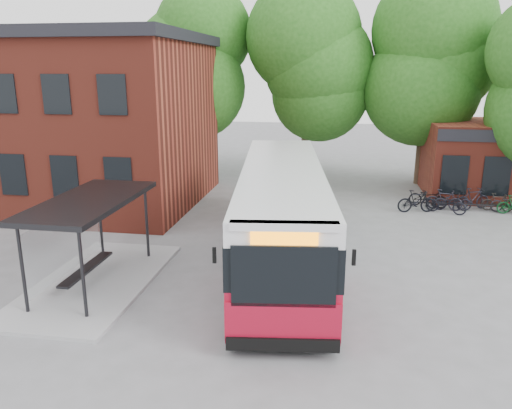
% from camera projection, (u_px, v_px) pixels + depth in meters
% --- Properties ---
extents(ground, '(100.00, 100.00, 0.00)m').
position_uv_depth(ground, '(237.00, 280.00, 16.59)').
color(ground, slate).
extents(station_building, '(18.40, 10.40, 8.50)m').
position_uv_depth(station_building, '(27.00, 119.00, 26.08)').
color(station_building, maroon).
rests_on(station_building, ground).
extents(bus_shelter, '(3.60, 7.00, 2.90)m').
position_uv_depth(bus_shelter, '(93.00, 242.00, 15.96)').
color(bus_shelter, black).
rests_on(bus_shelter, ground).
extents(bike_rail, '(5.20, 0.10, 0.38)m').
position_uv_depth(bike_rail, '(462.00, 207.00, 24.59)').
color(bike_rail, black).
rests_on(bike_rail, ground).
extents(tree_0, '(7.92, 7.92, 11.00)m').
position_uv_depth(tree_0, '(193.00, 90.00, 31.30)').
color(tree_0, '#215817').
rests_on(tree_0, ground).
extents(tree_1, '(7.92, 7.92, 10.40)m').
position_uv_depth(tree_1, '(306.00, 95.00, 31.23)').
color(tree_1, '#215817').
rests_on(tree_1, ground).
extents(tree_2, '(7.92, 7.92, 11.00)m').
position_uv_depth(tree_2, '(425.00, 91.00, 29.09)').
color(tree_2, '#215817').
rests_on(tree_2, ground).
extents(city_bus, '(4.51, 13.82, 3.45)m').
position_uv_depth(city_bus, '(282.00, 214.00, 18.07)').
color(city_bus, maroon).
rests_on(city_bus, ground).
extents(bicycle_0, '(2.02, 1.31, 1.00)m').
position_uv_depth(bicycle_0, '(428.00, 197.00, 25.27)').
color(bicycle_0, black).
rests_on(bicycle_0, ground).
extents(bicycle_1, '(1.93, 0.92, 1.12)m').
position_uv_depth(bicycle_1, '(416.00, 201.00, 24.27)').
color(bicycle_1, black).
rests_on(bicycle_1, ground).
extents(bicycle_2, '(2.02, 1.35, 1.00)m').
position_uv_depth(bicycle_2, '(446.00, 203.00, 24.12)').
color(bicycle_2, black).
rests_on(bicycle_2, ground).
extents(bicycle_3, '(1.80, 0.94, 1.04)m').
position_uv_depth(bicycle_3, '(444.00, 200.00, 24.68)').
color(bicycle_3, '#23232C').
rests_on(bicycle_3, ground).
extents(bicycle_4, '(1.80, 0.69, 0.93)m').
position_uv_depth(bicycle_4, '(453.00, 201.00, 24.62)').
color(bicycle_4, black).
rests_on(bicycle_4, ground).
extents(bicycle_5, '(1.88, 1.17, 1.10)m').
position_uv_depth(bicycle_5, '(473.00, 199.00, 24.80)').
color(bicycle_5, black).
rests_on(bicycle_5, ground).
extents(bicycle_6, '(1.79, 0.72, 0.92)m').
position_uv_depth(bicycle_6, '(510.00, 203.00, 24.27)').
color(bicycle_6, black).
rests_on(bicycle_6, ground).
extents(bicycle_7, '(1.53, 0.62, 0.90)m').
position_uv_depth(bicycle_7, '(498.00, 202.00, 24.50)').
color(bicycle_7, '#272420').
rests_on(bicycle_7, ground).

